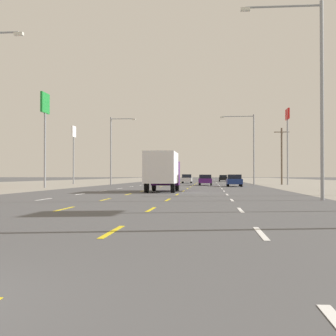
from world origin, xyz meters
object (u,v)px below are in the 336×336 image
Objects in this scene: streetlight_left_row_1 at (113,146)px; box_truck_center_turn_nearest at (162,170)px; hatchback_center_turn_midfar at (187,179)px; sedan_far_right_near at (234,180)px; streetlight_right_row_1 at (250,144)px; sedan_inner_right_mid at (205,180)px; pole_sign_right_row_2 at (287,126)px; streetlight_right_row_0 at (314,85)px; sedan_far_right_far at (223,178)px; pole_sign_left_row_2 at (74,141)px; pole_sign_left_row_1 at (45,114)px.

box_truck_center_turn_nearest is at bearing -70.71° from streetlight_left_row_1.
sedan_far_right_near is at bearing -74.35° from hatchback_center_turn_midfar.
sedan_inner_right_mid is at bearing -162.08° from streetlight_right_row_1.
streetlight_left_row_1 is 0.98× the size of streetlight_right_row_1.
pole_sign_right_row_2 reaches higher than hatchback_center_turn_midfar.
sedan_far_right_near is 32.37m from streetlight_right_row_0.
pole_sign_left_row_2 is at bearing -125.57° from sedan_far_right_far.
streetlight_right_row_0 reaches higher than pole_sign_left_row_1.
streetlight_right_row_1 is at bearing 73.92° from sedan_far_right_near.
streetlight_right_row_1 is (19.44, 0.00, 0.22)m from streetlight_left_row_1.
sedan_far_right_near is 0.46× the size of streetlight_left_row_1.
hatchback_center_turn_midfar is at bearing -106.31° from sedan_far_right_far.
sedan_far_right_near is 0.41× the size of streetlight_right_row_0.
streetlight_right_row_1 is at bearing 90.12° from streetlight_right_row_0.
pole_sign_right_row_2 reaches higher than streetlight_right_row_0.
pole_sign_left_row_1 is at bearing 140.84° from box_truck_center_turn_nearest.
sedan_far_right_near is 0.45× the size of streetlight_right_row_1.
streetlight_left_row_1 is (-19.52, 41.06, -0.70)m from streetlight_right_row_0.
sedan_far_right_far is 80.18m from streetlight_right_row_0.
sedan_inner_right_mid is 17.82m from hatchback_center_turn_midfar.
pole_sign_left_row_2 is at bearing 160.45° from sedan_inner_right_mid.
box_truck_center_turn_nearest is at bearing -115.71° from pole_sign_right_row_2.
sedan_far_right_near is 48.16m from sedan_far_right_far.
box_truck_center_turn_nearest is at bearing -108.46° from streetlight_right_row_1.
sedan_far_right_far is at bearing 92.04° from streetlight_right_row_0.
box_truck_center_turn_nearest is 20.34m from sedan_far_right_near.
box_truck_center_turn_nearest reaches higher than sedan_far_right_far.
hatchback_center_turn_midfar is (-0.13, 43.90, -1.05)m from box_truck_center_turn_nearest.
pole_sign_left_row_1 is at bearing -144.08° from streetlight_right_row_1.
streetlight_right_row_0 is at bearing -59.89° from pole_sign_left_row_2.
sedan_inner_right_mid is at bearing -94.84° from sedan_far_right_far.
box_truck_center_turn_nearest is 0.74× the size of streetlight_left_row_1.
streetlight_right_row_1 reaches higher than sedan_far_right_near.
pole_sign_right_row_2 is at bearing 27.46° from streetlight_right_row_1.
sedan_far_right_far is 60.05m from pole_sign_left_row_1.
box_truck_center_turn_nearest is 38.21m from pole_sign_left_row_2.
sedan_far_right_near is 0.43× the size of pole_sign_left_row_1.
streetlight_right_row_1 is (26.79, -5.28, -0.98)m from pole_sign_left_row_2.
pole_sign_left_row_1 is at bearing 134.44° from streetlight_right_row_0.
streetlight_right_row_0 is (-5.51, -43.97, -2.17)m from pole_sign_right_row_2.
streetlight_right_row_0 is at bearing -89.88° from streetlight_right_row_1.
sedan_far_right_near is at bearing -63.95° from sedan_inner_right_mid.
sedan_far_right_far is at bearing 73.69° from hatchback_center_turn_midfar.
pole_sign_right_row_2 is 44.37m from streetlight_right_row_0.
pole_sign_left_row_1 reaches higher than sedan_far_right_far.
sedan_inner_right_mid is 1.15× the size of hatchback_center_turn_midfar.
streetlight_left_row_1 is at bearing 151.01° from sedan_far_right_near.
streetlight_right_row_0 is at bearing -45.56° from pole_sign_left_row_1.
sedan_inner_right_mid is 0.46× the size of streetlight_left_row_1.
sedan_inner_right_mid is 39.94m from streetlight_right_row_0.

